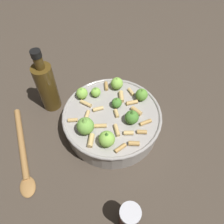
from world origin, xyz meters
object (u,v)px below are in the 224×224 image
wooden_spoon (23,154)px  pepper_shaker (129,218)px  olive_oil_bottle (47,86)px  cooking_pan (112,119)px

wooden_spoon → pepper_shaker: bearing=114.9°
olive_oil_bottle → wooden_spoon: (0.13, 0.11, -0.07)m
pepper_shaker → wooden_spoon: bearing=-65.1°
cooking_pan → pepper_shaker: cooking_pan is taller
cooking_pan → wooden_spoon: cooking_pan is taller
pepper_shaker → wooden_spoon: 0.31m
olive_oil_bottle → wooden_spoon: bearing=40.3°
pepper_shaker → olive_oil_bottle: size_ratio=0.44×
olive_oil_bottle → wooden_spoon: size_ratio=0.76×
cooking_pan → olive_oil_bottle: olive_oil_bottle is taller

